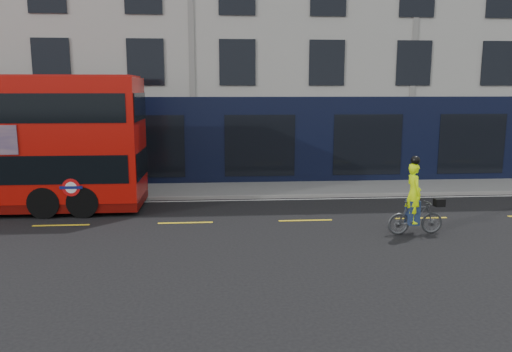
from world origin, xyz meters
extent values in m
plane|color=black|center=(0.00, 0.00, 0.00)|extent=(120.00, 120.00, 0.00)
cube|color=slate|center=(0.00, 6.50, 0.06)|extent=(60.00, 3.00, 0.12)
cube|color=gray|center=(0.00, 5.00, 0.07)|extent=(60.00, 0.12, 0.13)
cube|color=#A2A199|center=(0.00, 13.00, 7.50)|extent=(50.00, 10.00, 15.00)
cube|color=black|center=(0.00, 7.98, 2.00)|extent=(50.00, 0.08, 4.00)
cube|color=silver|center=(0.00, 4.70, 0.00)|extent=(58.00, 0.10, 0.01)
cube|color=black|center=(-1.67, 3.71, 1.68)|extent=(0.05, 2.43, 0.97)
cube|color=black|center=(-1.67, 3.71, 3.73)|extent=(0.05, 2.43, 0.97)
cylinder|color=red|center=(-3.86, 2.33, 1.08)|extent=(0.61, 0.02, 0.61)
cylinder|color=white|center=(-3.86, 2.33, 1.08)|extent=(0.39, 0.02, 0.39)
cube|color=#0C1459|center=(-3.86, 2.32, 1.08)|extent=(0.76, 0.02, 0.10)
cylinder|color=black|center=(-3.53, 3.72, 0.54)|extent=(1.09, 2.76, 1.08)
cylinder|color=black|center=(-4.83, 3.72, 0.54)|extent=(1.09, 2.76, 1.08)
imported|color=#414346|center=(7.05, -0.32, 0.52)|extent=(1.77, 0.59, 1.05)
imported|color=#C3F006|center=(6.94, -0.32, 1.28)|extent=(0.47, 0.68, 1.81)
cube|color=black|center=(7.78, -0.28, 0.96)|extent=(0.31, 0.25, 0.23)
cube|color=navy|center=(6.94, -0.32, 0.69)|extent=(0.34, 0.42, 0.74)
sphere|color=black|center=(6.94, -0.32, 2.27)|extent=(0.28, 0.28, 0.28)
camera|label=1|loc=(1.12, -14.55, 4.38)|focal=35.00mm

